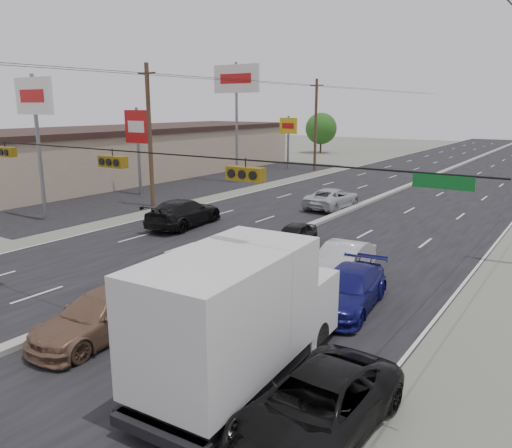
% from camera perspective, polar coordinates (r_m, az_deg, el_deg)
% --- Properties ---
extents(ground, '(200.00, 200.00, 0.00)m').
position_cam_1_polar(ground, '(18.52, -17.97, -9.93)').
color(ground, '#606356').
rests_on(ground, ground).
extents(road_surface, '(20.00, 160.00, 0.02)m').
position_cam_1_polar(road_surface, '(43.04, 15.23, 3.36)').
color(road_surface, black).
rests_on(road_surface, ground).
extents(center_median, '(0.50, 160.00, 0.20)m').
position_cam_1_polar(center_median, '(43.03, 15.24, 3.49)').
color(center_median, gray).
rests_on(center_median, ground).
extents(strip_mall, '(12.00, 42.00, 4.60)m').
position_cam_1_polar(strip_mall, '(53.29, -14.25, 7.76)').
color(strip_mall, tan).
rests_on(strip_mall, ground).
extents(parking_lot, '(10.00, 42.00, 0.02)m').
position_cam_1_polar(parking_lot, '(47.25, -6.79, 4.59)').
color(parking_lot, black).
rests_on(parking_lot, ground).
extents(utility_pole_left_b, '(1.60, 0.30, 10.00)m').
position_cam_1_polar(utility_pole_left_b, '(36.42, -12.05, 9.90)').
color(utility_pole_left_b, '#422D1E').
rests_on(utility_pole_left_b, ground).
extents(utility_pole_left_c, '(1.60, 0.30, 10.00)m').
position_cam_1_polar(utility_pole_left_c, '(56.65, 6.83, 11.22)').
color(utility_pole_left_c, '#422D1E').
rests_on(utility_pole_left_c, ground).
extents(traffic_signals, '(25.00, 0.30, 0.54)m').
position_cam_1_polar(traffic_signals, '(16.08, -16.28, 7.03)').
color(traffic_signals, black).
rests_on(traffic_signals, ground).
extents(pole_sign_near, '(3.50, 0.25, 9.00)m').
position_cam_1_polar(pole_sign_near, '(34.01, -23.95, 12.07)').
color(pole_sign_near, slate).
rests_on(pole_sign_near, ground).
extents(pole_sign_mid, '(2.60, 0.25, 7.00)m').
position_cam_1_polar(pole_sign_mid, '(41.75, -13.39, 10.24)').
color(pole_sign_mid, slate).
rests_on(pole_sign_mid, ground).
extents(pole_sign_billboard, '(5.00, 0.25, 11.00)m').
position_cam_1_polar(pole_sign_billboard, '(47.52, -2.26, 15.45)').
color(pole_sign_billboard, slate).
rests_on(pole_sign_billboard, ground).
extents(pole_sign_far, '(2.20, 0.25, 6.00)m').
position_cam_1_polar(pole_sign_far, '(58.39, 3.72, 10.66)').
color(pole_sign_far, slate).
rests_on(pole_sign_far, ground).
extents(tree_left_far, '(4.80, 4.80, 6.12)m').
position_cam_1_polar(tree_left_far, '(78.82, 7.45, 10.76)').
color(tree_left_far, '#382619').
rests_on(tree_left_far, ground).
extents(box_truck, '(3.00, 7.40, 3.68)m').
position_cam_1_polar(box_truck, '(13.03, -1.72, -10.31)').
color(box_truck, black).
rests_on(box_truck, ground).
extents(tan_sedan, '(2.20, 4.99, 1.43)m').
position_cam_1_polar(tan_sedan, '(16.63, -17.26, -9.93)').
color(tan_sedan, brown).
rests_on(tan_sedan, ground).
extents(red_sedan, '(2.04, 4.60, 1.47)m').
position_cam_1_polar(red_sedan, '(19.12, -2.18, -6.15)').
color(red_sedan, maroon).
rests_on(red_sedan, ground).
extents(black_suv, '(2.51, 5.13, 1.40)m').
position_cam_1_polar(black_suv, '(11.68, 6.97, -20.05)').
color(black_suv, black).
rests_on(black_suv, ground).
extents(queue_car_a, '(1.83, 3.76, 1.24)m').
position_cam_1_polar(queue_car_a, '(25.67, 4.34, -1.36)').
color(queue_car_a, black).
rests_on(queue_car_a, ground).
extents(queue_car_b, '(1.94, 4.68, 1.51)m').
position_cam_1_polar(queue_car_b, '(21.11, 9.75, -4.39)').
color(queue_car_b, '#B9B9BB').
rests_on(queue_car_b, ground).
extents(queue_car_d, '(2.58, 5.11, 1.42)m').
position_cam_1_polar(queue_car_d, '(18.28, 10.47, -7.39)').
color(queue_car_d, navy).
rests_on(queue_car_d, ground).
extents(oncoming_near, '(2.95, 5.92, 1.65)m').
position_cam_1_polar(oncoming_near, '(30.40, -8.24, 1.27)').
color(oncoming_near, black).
rests_on(oncoming_near, ground).
extents(oncoming_far, '(2.48, 5.23, 1.44)m').
position_cam_1_polar(oncoming_far, '(35.81, 8.72, 2.90)').
color(oncoming_far, '#B6BABE').
rests_on(oncoming_far, ground).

